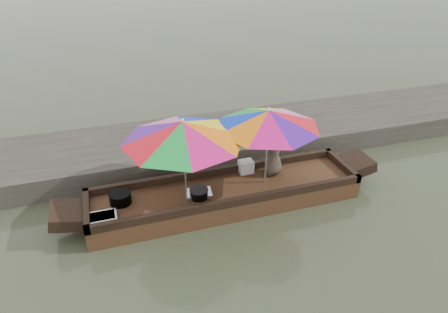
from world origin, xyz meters
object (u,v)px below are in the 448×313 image
object	(u,v)px
vendor	(274,151)
umbrella_stern	(267,147)
tray_scallop	(199,193)
tray_crayfish	(103,218)
umbrella_bow	(184,159)
boat_hull	(226,196)
charcoal_grill	(199,194)
supply_bag	(246,167)
cooking_pot	(120,198)

from	to	relation	value
vendor	umbrella_stern	xyz separation A→B (m)	(-0.27, -0.25, 0.25)
tray_scallop	vendor	size ratio (longest dim) A/B	0.45
tray_crayfish	umbrella_bow	bearing A→B (deg)	9.75
boat_hull	charcoal_grill	bearing A→B (deg)	-168.36
tray_scallop	supply_bag	size ratio (longest dim) A/B	1.68
vendor	umbrella_stern	distance (m)	0.45
boat_hull	tray_crayfish	world-z (taller)	tray_crayfish
tray_crayfish	umbrella_stern	bearing A→B (deg)	4.82
boat_hull	umbrella_stern	distance (m)	1.24
vendor	supply_bag	bearing A→B (deg)	-36.90
tray_scallop	charcoal_grill	xyz separation A→B (m)	(-0.02, -0.08, 0.05)
cooking_pot	vendor	size ratio (longest dim) A/B	0.37
boat_hull	vendor	distance (m)	1.30
supply_bag	vendor	size ratio (longest dim) A/B	0.27
tray_crayfish	tray_scallop	size ratio (longest dim) A/B	1.00
umbrella_stern	umbrella_bow	bearing A→B (deg)	180.00
cooking_pot	tray_scallop	size ratio (longest dim) A/B	0.83
tray_crayfish	umbrella_bow	xyz separation A→B (m)	(1.51, 0.26, 0.73)
cooking_pot	vendor	bearing A→B (deg)	1.90
charcoal_grill	umbrella_stern	bearing A→B (deg)	4.79
tray_scallop	supply_bag	xyz separation A→B (m)	(1.11, 0.48, 0.10)
boat_hull	vendor	bearing A→B (deg)	13.15
boat_hull	supply_bag	xyz separation A→B (m)	(0.58, 0.45, 0.30)
boat_hull	tray_scallop	xyz separation A→B (m)	(-0.53, -0.03, 0.21)
tray_scallop	umbrella_bow	world-z (taller)	umbrella_bow
umbrella_stern	supply_bag	bearing A→B (deg)	116.74
supply_bag	umbrella_stern	xyz separation A→B (m)	(0.23, -0.45, 0.65)
tray_scallop	vendor	distance (m)	1.70
cooking_pot	umbrella_stern	size ratio (longest dim) A/B	0.20
cooking_pot	umbrella_stern	world-z (taller)	umbrella_stern
cooking_pot	supply_bag	world-z (taller)	supply_bag
boat_hull	charcoal_grill	size ratio (longest dim) A/B	15.59
tray_scallop	umbrella_stern	world-z (taller)	umbrella_stern
tray_scallop	charcoal_grill	bearing A→B (deg)	-102.48
tray_crayfish	umbrella_bow	distance (m)	1.69
charcoal_grill	supply_bag	xyz separation A→B (m)	(1.12, 0.56, 0.05)
tray_scallop	umbrella_bow	distance (m)	0.78
boat_hull	umbrella_stern	world-z (taller)	umbrella_stern
vendor	boat_hull	bearing A→B (deg)	-1.77
tray_scallop	supply_bag	bearing A→B (deg)	23.56
vendor	umbrella_stern	size ratio (longest dim) A/B	0.55
cooking_pot	tray_scallop	world-z (taller)	cooking_pot
boat_hull	umbrella_bow	size ratio (longest dim) A/B	2.41
cooking_pot	umbrella_bow	xyz separation A→B (m)	(1.17, -0.15, 0.67)
tray_scallop	umbrella_bow	size ratio (longest dim) A/B	0.22
tray_crayfish	tray_scallop	xyz separation A→B (m)	(1.73, 0.23, -0.01)
boat_hull	cooking_pot	xyz separation A→B (m)	(-1.93, 0.15, 0.28)
tray_scallop	charcoal_grill	distance (m)	0.10
tray_scallop	supply_bag	world-z (taller)	supply_bag
umbrella_bow	vendor	bearing A→B (deg)	7.79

